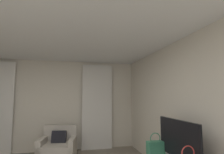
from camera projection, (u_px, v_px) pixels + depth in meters
wall_window at (50, 105)px, 5.35m from camera, size 5.12×0.06×2.60m
wall_right at (195, 112)px, 3.00m from camera, size 0.06×6.12×2.60m
ceiling at (32, 19)px, 2.55m from camera, size 5.12×6.12×0.06m
curtain_right_panel at (97, 106)px, 5.53m from camera, size 0.90×0.06×2.50m
armchair at (58, 148)px, 4.53m from camera, size 0.96×0.89×0.81m
tv_flatscreen at (178, 142)px, 2.82m from camera, size 0.20×1.03×0.64m
handbag_primary at (156, 147)px, 3.21m from camera, size 0.30×0.14×0.37m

